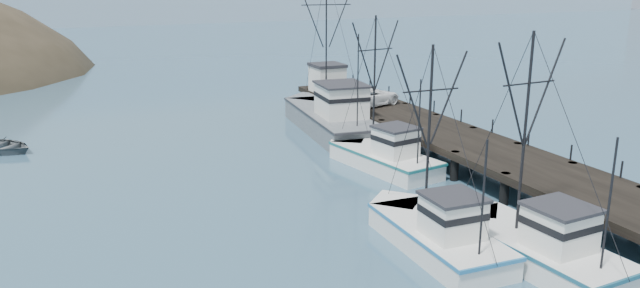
% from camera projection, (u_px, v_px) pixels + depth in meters
% --- Properties ---
extents(ground, '(400.00, 400.00, 0.00)m').
position_uv_depth(ground, '(386.00, 287.00, 27.50)').
color(ground, '#325670').
rests_on(ground, ground).
extents(pier, '(6.00, 44.00, 2.00)m').
position_uv_depth(pier, '(444.00, 135.00, 46.60)').
color(pier, black).
rests_on(pier, ground).
extents(distant_ridge, '(360.00, 40.00, 26.00)m').
position_uv_depth(distant_ridge, '(127.00, 21.00, 181.50)').
color(distant_ridge, '#9EB2C6').
rests_on(distant_ridge, ground).
extents(trawler_near, '(4.27, 11.06, 11.21)m').
position_uv_depth(trawler_near, '(531.00, 244.00, 29.88)').
color(trawler_near, white).
rests_on(trawler_near, ground).
extents(trawler_mid, '(3.74, 10.39, 10.44)m').
position_uv_depth(trawler_mid, '(434.00, 233.00, 31.18)').
color(trawler_mid, white).
rests_on(trawler_mid, ground).
extents(trawler_far, '(4.93, 10.69, 10.95)m').
position_uv_depth(trawler_far, '(381.00, 156.00, 44.17)').
color(trawler_far, white).
rests_on(trawler_far, ground).
extents(work_vessel, '(6.53, 17.14, 14.07)m').
position_uv_depth(work_vessel, '(332.00, 117.00, 54.35)').
color(work_vessel, slate).
rests_on(work_vessel, ground).
extents(pier_shed, '(3.00, 3.20, 2.80)m').
position_uv_depth(pier_shed, '(327.00, 78.00, 61.46)').
color(pier_shed, silver).
rests_on(pier_shed, pier).
extents(pickup_truck, '(6.62, 4.68, 1.68)m').
position_uv_depth(pickup_truck, '(370.00, 96.00, 55.11)').
color(pickup_truck, white).
rests_on(pickup_truck, pier).
extents(motorboat, '(7.22, 7.17, 1.23)m').
position_uv_depth(motorboat, '(0.00, 151.00, 48.36)').
color(motorboat, '#51575A').
rests_on(motorboat, ground).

